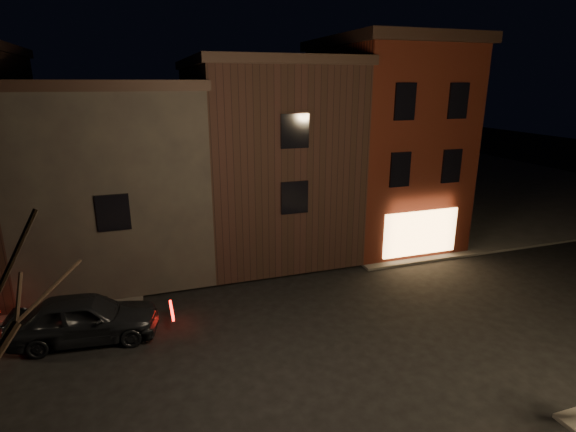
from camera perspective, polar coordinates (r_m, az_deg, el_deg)
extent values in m
plane|color=black|center=(15.43, 2.33, -16.53)|extent=(120.00, 120.00, 0.00)
cube|color=#2D2B28|center=(41.30, 18.62, 4.06)|extent=(30.00, 30.00, 0.12)
cube|color=#44150C|center=(25.21, 11.91, 8.72)|extent=(6.00, 8.00, 10.00)
cube|color=black|center=(25.07, 12.67, 20.68)|extent=(6.50, 8.50, 0.50)
cube|color=#F6BA6E|center=(22.72, 16.47, -2.07)|extent=(4.00, 0.12, 2.20)
cube|color=black|center=(23.68, -3.26, 7.33)|extent=(7.00, 10.00, 9.00)
cube|color=black|center=(23.38, -3.46, 18.77)|extent=(7.30, 10.30, 0.40)
cube|color=black|center=(22.97, -21.01, 4.69)|extent=(7.50, 10.00, 8.00)
cube|color=black|center=(22.56, -22.14, 15.17)|extent=(7.80, 10.30, 0.40)
imported|color=black|center=(16.96, -24.41, -11.69)|extent=(4.95, 2.41, 1.63)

